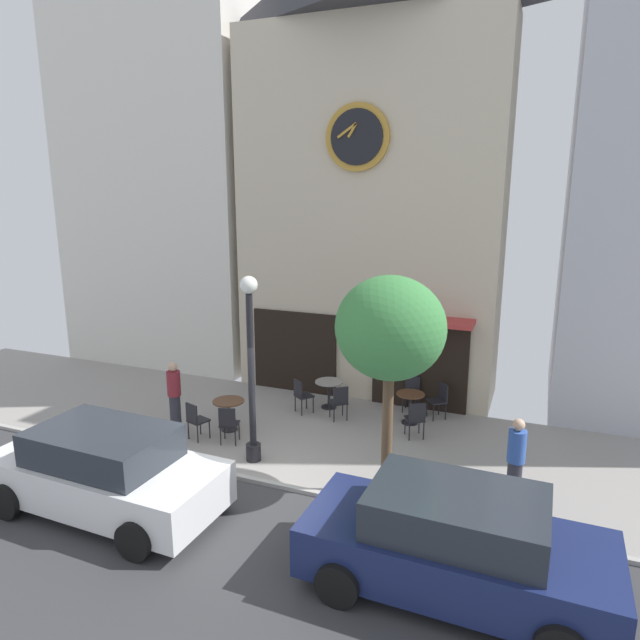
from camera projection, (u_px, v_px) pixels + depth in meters
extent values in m
cube|color=gray|center=(310.00, 434.00, 13.28)|extent=(26.11, 5.09, 0.05)
cube|color=#38383A|center=(178.00, 568.00, 8.57)|extent=(26.11, 5.33, 0.05)
cube|color=#A8A5A0|center=(260.00, 481.00, 10.99)|extent=(26.11, 0.12, 0.08)
cube|color=beige|center=(369.00, 216.00, 15.32)|extent=(7.10, 2.13, 9.83)
cylinder|color=#B7842D|center=(357.00, 137.00, 13.86)|extent=(1.65, 0.10, 1.65)
cylinder|color=black|center=(357.00, 137.00, 13.80)|extent=(1.35, 0.04, 1.35)
cube|color=#B7842D|center=(352.00, 130.00, 13.77)|extent=(0.25, 0.03, 0.34)
cube|color=#B7842D|center=(347.00, 130.00, 13.82)|extent=(0.51, 0.03, 0.37)
cube|color=black|center=(295.00, 352.00, 15.83)|extent=(2.49, 0.10, 2.30)
cube|color=black|center=(419.00, 366.00, 14.54)|extent=(2.49, 0.10, 2.30)
cube|color=#B23333|center=(427.00, 321.00, 13.88)|extent=(2.27, 0.90, 0.12)
cube|color=silver|center=(177.00, 185.00, 18.69)|extent=(6.44, 4.37, 11.49)
cylinder|color=black|center=(254.00, 452.00, 11.91)|extent=(0.32, 0.32, 0.36)
cylinder|color=black|center=(251.00, 380.00, 11.54)|extent=(0.14, 0.14, 3.60)
sphere|color=white|center=(249.00, 285.00, 11.09)|extent=(0.36, 0.36, 0.36)
cylinder|color=brown|center=(387.00, 430.00, 10.41)|extent=(0.20, 0.20, 2.52)
ellipsoid|color=#3D8442|center=(390.00, 328.00, 9.96)|extent=(2.00, 1.80, 1.90)
cylinder|color=black|center=(229.00, 415.00, 13.37)|extent=(0.07, 0.07, 0.72)
cylinder|color=black|center=(229.00, 429.00, 13.45)|extent=(0.40, 0.40, 0.03)
cylinder|color=brown|center=(228.00, 401.00, 13.28)|extent=(0.75, 0.75, 0.03)
cylinder|color=black|center=(329.00, 395.00, 14.73)|extent=(0.07, 0.07, 0.71)
cylinder|color=black|center=(329.00, 407.00, 14.81)|extent=(0.40, 0.40, 0.03)
cylinder|color=gray|center=(329.00, 382.00, 14.65)|extent=(0.73, 0.73, 0.03)
cylinder|color=black|center=(410.00, 409.00, 13.75)|extent=(0.07, 0.07, 0.75)
cylinder|color=black|center=(409.00, 422.00, 13.83)|extent=(0.40, 0.40, 0.03)
cylinder|color=brown|center=(411.00, 394.00, 13.66)|extent=(0.69, 0.69, 0.03)
cube|color=black|center=(411.00, 395.00, 14.46)|extent=(0.41, 0.41, 0.04)
cube|color=black|center=(413.00, 384.00, 14.57)|extent=(0.38, 0.04, 0.45)
cylinder|color=black|center=(403.00, 404.00, 14.41)|extent=(0.03, 0.03, 0.45)
cylinder|color=black|center=(416.00, 406.00, 14.29)|extent=(0.03, 0.03, 0.45)
cylinder|color=black|center=(405.00, 400.00, 14.72)|extent=(0.03, 0.03, 0.45)
cylinder|color=black|center=(418.00, 402.00, 14.60)|extent=(0.03, 0.03, 0.45)
cube|color=black|center=(199.00, 420.00, 12.86)|extent=(0.51, 0.51, 0.04)
cube|color=black|center=(192.00, 414.00, 12.68)|extent=(0.37, 0.16, 0.45)
cylinder|color=black|center=(210.00, 429.00, 12.93)|extent=(0.03, 0.03, 0.45)
cylinder|color=black|center=(200.00, 425.00, 13.15)|extent=(0.03, 0.03, 0.45)
cylinder|color=black|center=(198.00, 434.00, 12.68)|extent=(0.03, 0.03, 0.45)
cylinder|color=black|center=(188.00, 430.00, 12.90)|extent=(0.03, 0.03, 0.45)
cube|color=black|center=(230.00, 424.00, 12.67)|extent=(0.49, 0.49, 0.04)
cube|color=black|center=(227.00, 418.00, 12.44)|extent=(0.38, 0.14, 0.45)
cylinder|color=black|center=(239.00, 430.00, 12.87)|extent=(0.03, 0.03, 0.45)
cylinder|color=black|center=(225.00, 430.00, 12.90)|extent=(0.03, 0.03, 0.45)
cylinder|color=black|center=(235.00, 437.00, 12.54)|extent=(0.03, 0.03, 0.45)
cylinder|color=black|center=(221.00, 436.00, 12.57)|extent=(0.03, 0.03, 0.45)
cube|color=black|center=(338.00, 402.00, 13.98)|extent=(0.56, 0.56, 0.04)
cube|color=black|center=(341.00, 396.00, 13.76)|extent=(0.32, 0.27, 0.45)
cylinder|color=black|center=(343.00, 407.00, 14.24)|extent=(0.03, 0.03, 0.45)
cylinder|color=black|center=(330.00, 409.00, 14.14)|extent=(0.03, 0.03, 0.45)
cylinder|color=black|center=(347.00, 412.00, 13.92)|extent=(0.03, 0.03, 0.45)
cylinder|color=black|center=(334.00, 414.00, 13.83)|extent=(0.03, 0.03, 0.45)
cube|color=black|center=(304.00, 396.00, 14.40)|extent=(0.56, 0.56, 0.04)
cube|color=black|center=(298.00, 389.00, 14.25)|extent=(0.33, 0.26, 0.45)
cylinder|color=black|center=(313.00, 405.00, 14.40)|extent=(0.03, 0.03, 0.45)
cylinder|color=black|center=(307.00, 401.00, 14.68)|extent=(0.03, 0.03, 0.45)
cylinder|color=black|center=(302.00, 407.00, 14.22)|extent=(0.03, 0.03, 0.45)
cylinder|color=black|center=(295.00, 403.00, 14.50)|extent=(0.03, 0.03, 0.45)
cube|color=black|center=(415.00, 419.00, 12.95)|extent=(0.55, 0.55, 0.04)
cube|color=black|center=(417.00, 413.00, 12.73)|extent=(0.35, 0.22, 0.45)
cylinder|color=black|center=(419.00, 424.00, 13.19)|extent=(0.03, 0.03, 0.45)
cylinder|color=black|center=(405.00, 425.00, 13.14)|extent=(0.03, 0.03, 0.45)
cylinder|color=black|center=(424.00, 430.00, 12.86)|extent=(0.03, 0.03, 0.45)
cylinder|color=black|center=(409.00, 431.00, 12.82)|extent=(0.03, 0.03, 0.45)
cube|color=black|center=(437.00, 401.00, 14.04)|extent=(0.56, 0.56, 0.04)
cube|color=black|center=(443.00, 392.00, 14.04)|extent=(0.27, 0.32, 0.45)
cylinder|color=black|center=(427.00, 408.00, 14.20)|extent=(0.03, 0.03, 0.45)
cylinder|color=black|center=(433.00, 413.00, 13.88)|extent=(0.03, 0.03, 0.45)
cylinder|color=black|center=(439.00, 406.00, 14.29)|extent=(0.03, 0.03, 0.45)
cylinder|color=black|center=(446.00, 411.00, 13.98)|extent=(0.03, 0.03, 0.45)
cylinder|color=#2D2D38|center=(175.00, 412.00, 13.41)|extent=(0.27, 0.27, 0.85)
cylinder|color=maroon|center=(174.00, 383.00, 13.24)|extent=(0.34, 0.34, 0.60)
sphere|color=tan|center=(173.00, 367.00, 13.15)|extent=(0.22, 0.22, 0.22)
cylinder|color=#2D2D38|center=(514.00, 483.00, 10.18)|extent=(0.31, 0.31, 0.85)
cylinder|color=#3359B2|center=(517.00, 446.00, 10.01)|extent=(0.38, 0.38, 0.60)
sphere|color=tan|center=(519.00, 425.00, 9.92)|extent=(0.22, 0.22, 0.22)
cube|color=white|center=(106.00, 479.00, 9.98)|extent=(4.35, 1.92, 0.75)
cube|color=#262B33|center=(103.00, 445.00, 9.83)|extent=(2.45, 1.65, 0.60)
cylinder|color=black|center=(135.00, 540.00, 8.68)|extent=(0.65, 0.24, 0.64)
cylinder|color=black|center=(203.00, 486.00, 10.29)|extent=(0.65, 0.24, 0.64)
cylinder|color=black|center=(7.00, 501.00, 9.78)|extent=(0.65, 0.24, 0.64)
cylinder|color=black|center=(86.00, 457.00, 11.39)|extent=(0.65, 0.24, 0.64)
cube|color=navy|center=(454.00, 554.00, 7.93)|extent=(4.33, 1.88, 0.75)
cube|color=#262B33|center=(457.00, 513.00, 7.78)|extent=(2.44, 1.63, 0.60)
cylinder|color=black|center=(561.00, 559.00, 8.26)|extent=(0.64, 0.23, 0.64)
cylinder|color=black|center=(338.00, 584.00, 7.73)|extent=(0.64, 0.23, 0.64)
cylinder|color=black|center=(377.00, 516.00, 9.34)|extent=(0.64, 0.23, 0.64)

